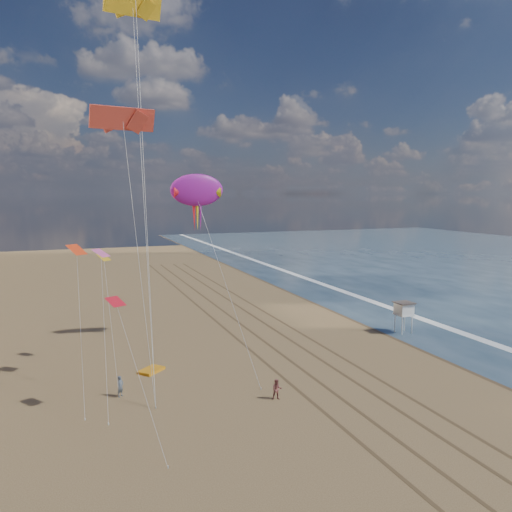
{
  "coord_description": "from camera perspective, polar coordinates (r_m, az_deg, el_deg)",
  "views": [
    {
      "loc": [
        -17.86,
        -19.17,
        15.54
      ],
      "look_at": [
        -0.66,
        26.0,
        9.5
      ],
      "focal_mm": 35.0,
      "sensor_mm": 36.0,
      "label": 1
    }
  ],
  "objects": [
    {
      "name": "foam",
      "position": [
        73.67,
        13.65,
        -5.26
      ],
      "size": [
        260.0,
        260.0,
        0.0
      ],
      "primitive_type": "plane",
      "color": "white",
      "rests_on": "ground"
    },
    {
      "name": "small_kites",
      "position": [
        41.67,
        -17.68,
        -0.83
      ],
      "size": [
        4.15,
        13.15,
        3.72
      ],
      "color": "gold",
      "rests_on": "ground"
    },
    {
      "name": "ground",
      "position": [
        30.46,
        20.78,
        -24.04
      ],
      "size": [
        260.0,
        260.0,
        0.0
      ],
      "primitive_type": "plane",
      "color": "brown",
      "rests_on": "ground"
    },
    {
      "name": "wet_sand",
      "position": [
        71.42,
        10.86,
        -5.57
      ],
      "size": [
        260.0,
        260.0,
        0.0
      ],
      "primitive_type": "plane",
      "color": "#42301E",
      "rests_on": "ground"
    },
    {
      "name": "tracks",
      "position": [
        55.45,
        1.65,
        -9.15
      ],
      "size": [
        7.68,
        120.0,
        0.01
      ],
      "color": "brown",
      "rests_on": "ground"
    },
    {
      "name": "kite_flyer_a",
      "position": [
        41.01,
        -15.24,
        -14.17
      ],
      "size": [
        0.7,
        0.7,
        1.64
      ],
      "primitive_type": "imported",
      "rotation": [
        0.0,
        0.0,
        0.78
      ],
      "color": "slate",
      "rests_on": "ground"
    },
    {
      "name": "show_kite",
      "position": [
        52.58,
        -6.77,
        7.44
      ],
      "size": [
        5.02,
        8.3,
        21.43
      ],
      "color": "#A218A0",
      "rests_on": "ground"
    },
    {
      "name": "grounded_kite",
      "position": [
        45.9,
        -11.89,
        -12.66
      ],
      "size": [
        2.58,
        2.53,
        0.25
      ],
      "primitive_type": "cube",
      "rotation": [
        0.0,
        0.0,
        0.73
      ],
      "color": "orange",
      "rests_on": "ground"
    },
    {
      "name": "kite_flyer_b",
      "position": [
        39.19,
        2.41,
        -14.99
      ],
      "size": [
        0.91,
        0.79,
        1.59
      ],
      "primitive_type": "imported",
      "rotation": [
        0.0,
        0.0,
        -0.27
      ],
      "color": "#97504D",
      "rests_on": "ground"
    },
    {
      "name": "lifeguard_stand",
      "position": [
        58.48,
        16.54,
        -5.85
      ],
      "size": [
        1.94,
        1.94,
        3.51
      ],
      "color": "white",
      "rests_on": "ground"
    }
  ]
}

